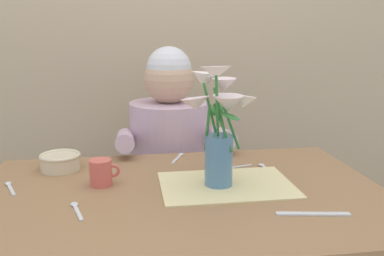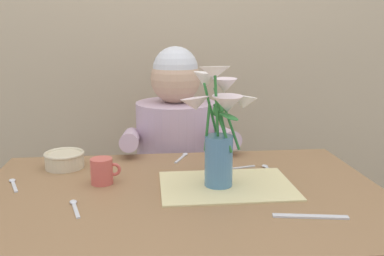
{
  "view_description": "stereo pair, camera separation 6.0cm",
  "coord_description": "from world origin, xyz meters",
  "px_view_note": "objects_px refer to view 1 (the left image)",
  "views": [
    {
      "loc": [
        -0.15,
        -1.17,
        1.21
      ],
      "look_at": [
        0.03,
        0.05,
        0.92
      ],
      "focal_mm": 40.06,
      "sensor_mm": 36.0,
      "label": 1
    },
    {
      "loc": [
        -0.09,
        -1.17,
        1.21
      ],
      "look_at": [
        0.03,
        0.05,
        0.92
      ],
      "focal_mm": 40.06,
      "sensor_mm": 36.0,
      "label": 2
    }
  ],
  "objects_px": {
    "dinner_knife": "(313,214)",
    "ceramic_bowl": "(60,161)",
    "flower_vase": "(218,120)",
    "seated_person": "(170,178)",
    "tea_cup": "(101,172)"
  },
  "relations": [
    {
      "from": "dinner_knife",
      "to": "ceramic_bowl",
      "type": "bearing_deg",
      "value": 155.5
    },
    {
      "from": "flower_vase",
      "to": "dinner_knife",
      "type": "distance_m",
      "value": 0.37
    },
    {
      "from": "seated_person",
      "to": "dinner_knife",
      "type": "bearing_deg",
      "value": -70.24
    },
    {
      "from": "seated_person",
      "to": "dinner_knife",
      "type": "height_order",
      "value": "seated_person"
    },
    {
      "from": "seated_person",
      "to": "ceramic_bowl",
      "type": "xyz_separation_m",
      "value": [
        -0.41,
        -0.35,
        0.21
      ]
    },
    {
      "from": "ceramic_bowl",
      "to": "seated_person",
      "type": "bearing_deg",
      "value": 40.79
    },
    {
      "from": "tea_cup",
      "to": "flower_vase",
      "type": "bearing_deg",
      "value": -9.31
    },
    {
      "from": "seated_person",
      "to": "tea_cup",
      "type": "relative_size",
      "value": 12.2
    },
    {
      "from": "ceramic_bowl",
      "to": "tea_cup",
      "type": "xyz_separation_m",
      "value": [
        0.14,
        -0.17,
        0.01
      ]
    },
    {
      "from": "flower_vase",
      "to": "dinner_knife",
      "type": "bearing_deg",
      "value": -50.87
    },
    {
      "from": "seated_person",
      "to": "flower_vase",
      "type": "height_order",
      "value": "seated_person"
    },
    {
      "from": "seated_person",
      "to": "ceramic_bowl",
      "type": "bearing_deg",
      "value": -138.66
    },
    {
      "from": "seated_person",
      "to": "dinner_knife",
      "type": "distance_m",
      "value": 0.89
    },
    {
      "from": "ceramic_bowl",
      "to": "dinner_knife",
      "type": "height_order",
      "value": "ceramic_bowl"
    },
    {
      "from": "tea_cup",
      "to": "ceramic_bowl",
      "type": "bearing_deg",
      "value": 130.56
    }
  ]
}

